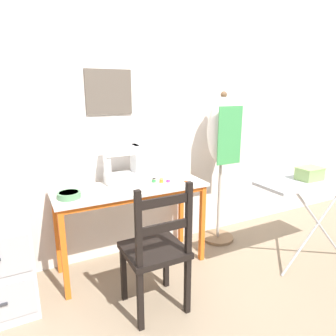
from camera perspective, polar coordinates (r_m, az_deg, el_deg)
ground_plane at (r=2.58m, az=-4.70°, el=-20.36°), size 14.00×14.00×0.00m
wall_back at (r=2.62m, az=-9.70°, el=9.92°), size 10.00×0.07×2.55m
sewing_table at (r=2.47m, az=-6.91°, el=-5.66°), size 1.24×0.46×0.72m
sewing_machine at (r=2.53m, az=-7.78°, el=0.58°), size 0.35×0.18×0.34m
fabric_bowl at (r=2.28m, az=-18.35°, el=-4.88°), size 0.17×0.17×0.04m
scissors at (r=2.57m, az=4.10°, el=-2.47°), size 0.15×0.05×0.01m
thread_spool_near_machine at (r=2.53m, az=-2.70°, el=-2.41°), size 0.04×0.04×0.03m
thread_spool_mid_table at (r=2.52m, az=-1.27°, el=-2.42°), size 0.04×0.04×0.04m
thread_spool_far_edge at (r=2.53m, az=0.03°, el=-2.41°), size 0.04×0.04×0.03m
wooden_chair at (r=2.07m, az=-2.29°, el=-15.54°), size 0.40×0.38×0.93m
dress_form at (r=2.87m, az=10.25°, el=5.41°), size 0.32×0.32×1.47m
ironing_board at (r=2.75m, az=27.55°, el=-2.33°), size 1.25×0.31×0.81m
storage_box at (r=2.57m, az=25.35°, el=-0.96°), size 0.19×0.14×0.10m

